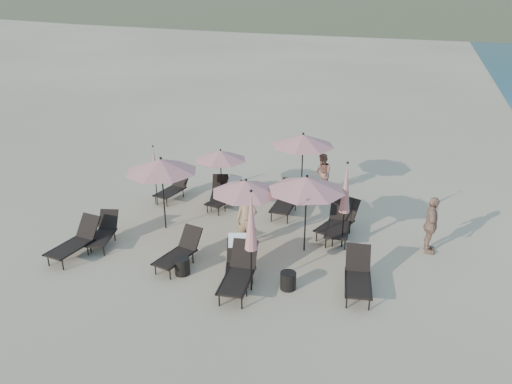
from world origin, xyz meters
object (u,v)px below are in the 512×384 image
(lounger_0, at_px, (76,241))
(lounger_10, at_px, (339,221))
(lounger_5, at_px, (358,275))
(beachgoer_a, at_px, (247,220))
(beachgoer_b, at_px, (322,174))
(lounger_9, at_px, (286,200))
(umbrella_open_3, at_px, (221,155))
(lounger_7, at_px, (219,193))
(umbrella_open_4, at_px, (303,140))
(umbrella_open_1, at_px, (246,187))
(lounger_6, at_px, (173,188))
(umbrella_closed_1, at_px, (346,189))
(umbrella_open_2, at_px, (307,184))
(lounger_8, at_px, (226,194))
(umbrella_closed_2, at_px, (154,164))
(beachgoer_c, at_px, (431,225))
(lounger_1, at_px, (104,232))
(side_table_1, at_px, (288,281))
(lounger_4, at_px, (239,272))
(umbrella_open_0, at_px, (161,165))
(lounger_2, at_px, (180,251))
(umbrella_closed_0, at_px, (251,222))
(side_table_0, at_px, (182,266))
(lounger_3, at_px, (237,262))
(lounger_11, at_px, (339,222))

(lounger_0, xyz_separation_m, lounger_10, (7.11, 3.82, 0.01))
(lounger_5, bearing_deg, beachgoer_a, 149.26)
(lounger_0, bearing_deg, beachgoer_b, 57.42)
(lounger_9, distance_m, umbrella_open_3, 2.86)
(lounger_7, height_order, umbrella_open_4, umbrella_open_4)
(lounger_9, relative_size, umbrella_open_1, 0.81)
(lounger_6, bearing_deg, lounger_5, -19.14)
(umbrella_closed_1, bearing_deg, umbrella_open_2, -151.35)
(lounger_8, xyz_separation_m, umbrella_closed_2, (-2.43, -0.72, 1.11))
(umbrella_open_2, height_order, beachgoer_a, umbrella_open_2)
(lounger_8, distance_m, beachgoer_c, 7.12)
(lounger_1, relative_size, side_table_1, 3.46)
(lounger_4, relative_size, beachgoer_b, 1.22)
(umbrella_open_0, bearing_deg, beachgoer_c, 7.44)
(beachgoer_a, bearing_deg, lounger_5, -27.74)
(beachgoer_a, bearing_deg, umbrella_open_2, 3.30)
(lounger_9, relative_size, umbrella_open_2, 0.74)
(umbrella_open_0, bearing_deg, beachgoer_a, -6.00)
(lounger_10, bearing_deg, lounger_4, -96.30)
(lounger_2, xyz_separation_m, umbrella_closed_0, (2.36, -0.58, 1.54))
(umbrella_closed_1, bearing_deg, umbrella_closed_2, 171.45)
(side_table_1, distance_m, beachgoer_a, 2.69)
(side_table_1, bearing_deg, beachgoer_a, 134.03)
(side_table_0, relative_size, beachgoer_b, 0.31)
(lounger_9, distance_m, umbrella_closed_0, 5.25)
(lounger_9, bearing_deg, lounger_3, -91.66)
(lounger_4, height_order, umbrella_open_0, umbrella_open_0)
(lounger_9, bearing_deg, umbrella_open_3, 174.41)
(lounger_10, distance_m, side_table_1, 3.64)
(umbrella_open_3, relative_size, beachgoer_a, 1.15)
(lounger_1, xyz_separation_m, lounger_5, (7.79, -0.12, 0.05))
(lounger_0, relative_size, lounger_2, 1.06)
(lounger_8, bearing_deg, beachgoer_c, 3.13)
(lounger_1, relative_size, lounger_10, 0.86)
(lounger_4, relative_size, umbrella_open_1, 0.86)
(lounger_2, xyz_separation_m, lounger_10, (3.95, 3.36, 0.04))
(lounger_6, bearing_deg, beachgoer_b, 33.68)
(lounger_0, distance_m, lounger_9, 7.05)
(lounger_4, height_order, lounger_10, lounger_4)
(umbrella_closed_1, distance_m, beachgoer_c, 2.76)
(lounger_0, distance_m, umbrella_open_1, 5.27)
(umbrella_closed_2, bearing_deg, beachgoer_b, 29.50)
(lounger_1, relative_size, umbrella_open_4, 0.65)
(umbrella_open_3, distance_m, umbrella_closed_1, 5.28)
(umbrella_open_0, bearing_deg, lounger_2, -52.34)
(beachgoer_b, bearing_deg, lounger_2, -50.43)
(lounger_6, distance_m, umbrella_open_0, 3.08)
(umbrella_closed_2, bearing_deg, lounger_1, -91.25)
(lounger_3, bearing_deg, umbrella_open_1, 83.55)
(lounger_11, relative_size, umbrella_closed_2, 0.83)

